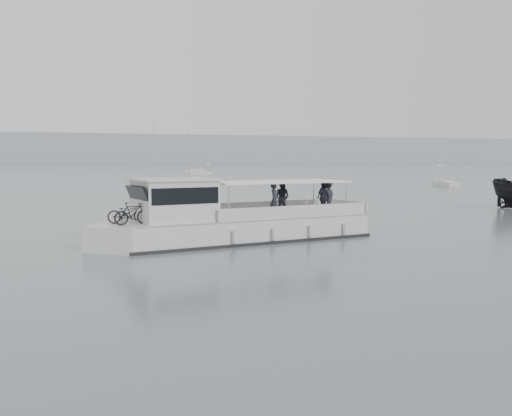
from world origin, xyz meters
name	(u,v)px	position (x,y,z in m)	size (l,w,h in m)	color
ground	(143,238)	(0.00, 0.00, 0.00)	(1400.00, 1400.00, 0.00)	slate
headland	(59,149)	(0.00, 560.00, 14.00)	(1400.00, 90.00, 28.00)	#939EA8
tour_boat	(224,222)	(3.47, -2.78, 0.99)	(14.43, 5.57, 6.01)	silver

